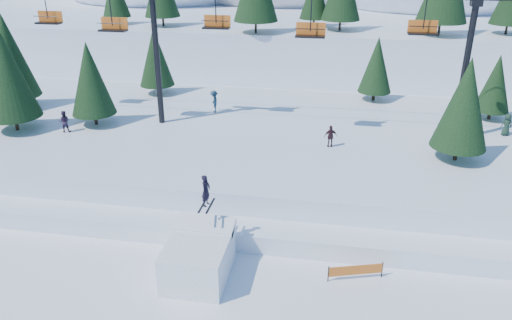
% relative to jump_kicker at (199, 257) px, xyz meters
% --- Properties ---
extents(ground, '(160.00, 160.00, 0.00)m').
position_rel_jump_kicker_xyz_m(ground, '(1.67, -2.66, -1.14)').
color(ground, white).
rests_on(ground, ground).
extents(mid_shelf, '(70.00, 22.00, 2.50)m').
position_rel_jump_kicker_xyz_m(mid_shelf, '(1.67, 15.34, 0.11)').
color(mid_shelf, white).
rests_on(mid_shelf, ground).
extents(berm, '(70.00, 6.00, 1.10)m').
position_rel_jump_kicker_xyz_m(berm, '(1.67, 5.34, -0.59)').
color(berm, white).
rests_on(berm, ground).
extents(jump_kicker, '(3.03, 4.29, 4.99)m').
position_rel_jump_kicker_xyz_m(jump_kicker, '(0.00, 0.00, 0.00)').
color(jump_kicker, white).
rests_on(jump_kicker, ground).
extents(chairlift, '(46.00, 3.21, 10.28)m').
position_rel_jump_kicker_xyz_m(chairlift, '(2.85, 15.39, 8.18)').
color(chairlift, black).
rests_on(chairlift, mid_shelf).
extents(conifer_stand, '(61.54, 16.36, 8.41)m').
position_rel_jump_kicker_xyz_m(conifer_stand, '(1.24, 15.74, 5.48)').
color(conifer_stand, black).
rests_on(conifer_stand, mid_shelf).
extents(distant_skiers, '(33.25, 7.55, 1.85)m').
position_rel_jump_kicker_xyz_m(distant_skiers, '(-0.28, 15.83, 2.22)').
color(distant_skiers, '#1C3225').
rests_on(distant_skiers, mid_shelf).
extents(banner_near, '(2.73, 0.90, 0.90)m').
position_rel_jump_kicker_xyz_m(banner_near, '(7.81, 1.09, -0.60)').
color(banner_near, black).
rests_on(banner_near, ground).
extents(banner_far, '(2.85, 0.24, 0.90)m').
position_rel_jump_kicker_xyz_m(banner_far, '(9.82, 3.32, -0.60)').
color(banner_far, black).
rests_on(banner_far, ground).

